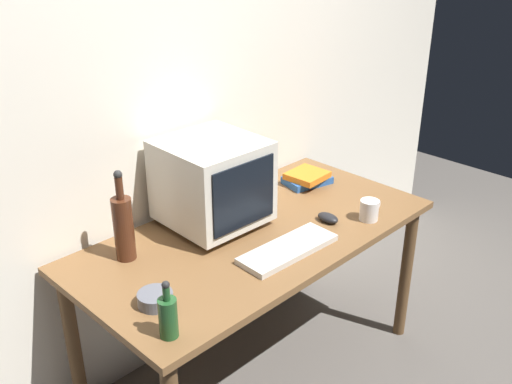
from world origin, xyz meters
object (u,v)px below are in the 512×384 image
crt_monitor (212,182)px  bottle_short (168,316)px  mug (370,210)px  computer_mouse (328,218)px  cd_spindle (155,299)px  book_stack (307,178)px  bottle_tall (123,226)px  metal_canister (258,182)px  keyboard (288,249)px

crt_monitor → bottle_short: 0.74m
bottle_short → mug: (1.08, 0.01, -0.03)m
mug → computer_mouse: bearing=141.7°
cd_spindle → crt_monitor: bearing=29.2°
computer_mouse → book_stack: 0.39m
crt_monitor → computer_mouse: (0.36, -0.33, -0.17)m
bottle_tall → mug: bearing=-27.5°
metal_canister → mug: bearing=-69.9°
mug → bottle_short: bearing=-179.6°
crt_monitor → bottle_tall: bearing=175.5°
crt_monitor → metal_canister: crt_monitor is taller
keyboard → computer_mouse: (0.30, 0.05, 0.01)m
computer_mouse → mug: (0.14, -0.11, 0.03)m
mug → metal_canister: bearing=110.1°
keyboard → bottle_short: size_ratio=2.09×
book_stack → metal_canister: (-0.27, 0.07, 0.04)m
keyboard → cd_spindle: 0.57m
computer_mouse → bottle_short: size_ratio=0.50×
crt_monitor → keyboard: crt_monitor is taller
bottle_short → book_stack: (1.17, 0.43, -0.04)m
keyboard → cd_spindle: bearing=173.4°
cd_spindle → mug: bearing=-8.7°
bottle_tall → book_stack: 1.01m
bottle_tall → book_stack: (1.00, -0.05, -0.11)m
mug → keyboard: bearing=171.5°
bottle_tall → metal_canister: size_ratio=2.41×
computer_mouse → bottle_short: bottle_short is taller
metal_canister → computer_mouse: bearing=-84.1°
cd_spindle → book_stack: bearing=13.8°
crt_monitor → mug: crt_monitor is taller
computer_mouse → crt_monitor: bearing=138.2°
keyboard → bottle_short: 0.64m
bottle_short → mug: bottle_short is taller
computer_mouse → bottle_short: (-0.94, -0.12, 0.06)m
keyboard → computer_mouse: size_ratio=4.20×
bottle_tall → cd_spindle: size_ratio=3.02×
bottle_tall → cd_spindle: bearing=-107.4°
book_stack → metal_canister: bearing=165.9°
crt_monitor → book_stack: size_ratio=1.64×
cd_spindle → bottle_tall: bearing=72.6°
book_stack → cd_spindle: (-1.10, -0.27, -0.01)m
computer_mouse → mug: mug is taller
keyboard → book_stack: size_ratio=1.73×
bottle_short → keyboard: bearing=6.6°
computer_mouse → cd_spindle: (-0.87, 0.04, 0.00)m
bottle_tall → mug: size_ratio=3.02×
book_stack → metal_canister: 0.28m
bottle_short → metal_canister: size_ratio=1.34×
cd_spindle → metal_canister: metal_canister is taller
computer_mouse → mug: 0.18m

